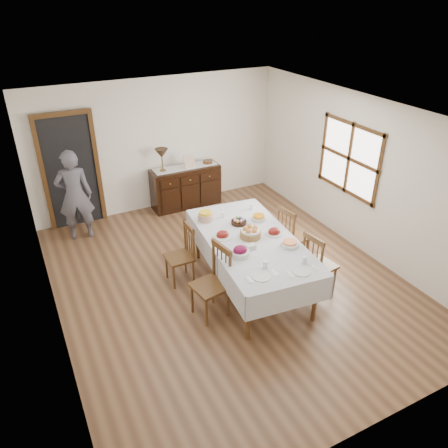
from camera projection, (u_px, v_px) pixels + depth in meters
name	position (u px, v px, depth m)	size (l,w,h in m)	color
ground	(227.00, 279.00, 6.88)	(6.00, 6.00, 0.00)	brown
room_shell	(205.00, 175.00, 6.36)	(5.02, 6.02, 2.65)	white
dining_table	(251.00, 245.00, 6.38)	(1.48, 2.56, 0.84)	silver
chair_left_near	(213.00, 281.00, 5.93)	(0.51, 0.51, 1.07)	#503217
chair_left_far	(182.00, 254.00, 6.65)	(0.40, 0.40, 0.95)	#503217
chair_right_near	(318.00, 263.00, 6.38)	(0.47, 0.47, 1.00)	#503217
chair_right_far	(291.00, 235.00, 7.09)	(0.48, 0.48, 1.01)	#503217
sideboard	(186.00, 187.00, 8.97)	(1.41, 0.51, 0.84)	black
person	(74.00, 193.00, 7.61)	(0.56, 0.36, 1.78)	#52505A
bread_basket	(250.00, 233.00, 6.34)	(0.31, 0.31, 0.18)	brown
egg_basket	(239.00, 221.00, 6.71)	(0.24, 0.24, 0.11)	black
ham_platter_a	(223.00, 235.00, 6.38)	(0.30, 0.30, 0.11)	silver
ham_platter_b	(274.00, 232.00, 6.45)	(0.27, 0.27, 0.11)	silver
beet_bowl	(240.00, 252.00, 5.91)	(0.26, 0.26, 0.15)	silver
carrot_bowl	(259.00, 218.00, 6.82)	(0.22, 0.22, 0.09)	silver
pineapple_bowl	(206.00, 216.00, 6.80)	(0.24, 0.24, 0.15)	tan
casserole_dish	(290.00, 244.00, 6.16)	(0.27, 0.27, 0.07)	silver
butter_dish	(251.00, 247.00, 6.08)	(0.15, 0.10, 0.07)	silver
setting_left	(262.00, 272.00, 5.57)	(0.43, 0.31, 0.10)	silver
setting_right	(302.00, 267.00, 5.66)	(0.43, 0.31, 0.10)	silver
glass_far_a	(223.00, 215.00, 6.90)	(0.06, 0.06, 0.09)	white
glass_far_b	(252.00, 207.00, 7.15)	(0.06, 0.06, 0.09)	white
runner	(185.00, 167.00, 8.80)	(1.30, 0.35, 0.01)	silver
table_lamp	(162.00, 154.00, 8.44)	(0.26, 0.26, 0.46)	brown
picture_frame	(189.00, 162.00, 8.68)	(0.22, 0.08, 0.28)	beige
deco_bowl	(208.00, 162.00, 8.97)	(0.20, 0.20, 0.06)	#503217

